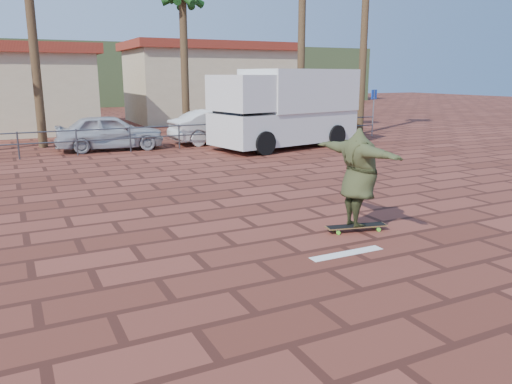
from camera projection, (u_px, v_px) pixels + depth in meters
ground at (277, 239)px, 9.25m from camera, size 120.00×120.00×0.00m
paint_stripe at (347, 253)px, 8.50m from camera, size 1.40×0.22×0.01m
guardrail at (130, 135)px, 19.55m from camera, size 24.06×0.06×1.00m
building_east at (209, 82)px, 33.06m from camera, size 10.60×6.60×5.00m
hill_front at (47, 75)px, 52.15m from camera, size 70.00×18.00×6.00m
longboard at (356, 226)px, 9.70m from camera, size 1.25×0.53×0.12m
skateboarder at (359, 178)px, 9.47m from camera, size 0.74×2.35×1.89m
campervan at (286, 107)px, 20.76m from camera, size 6.57×3.74×3.21m
car_silver at (110, 132)px, 20.17m from camera, size 4.38×2.13×1.44m
car_white at (220, 126)px, 22.25m from camera, size 4.54×1.75×1.47m
street_sign at (374, 104)px, 24.54m from camera, size 0.45×0.19×2.27m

